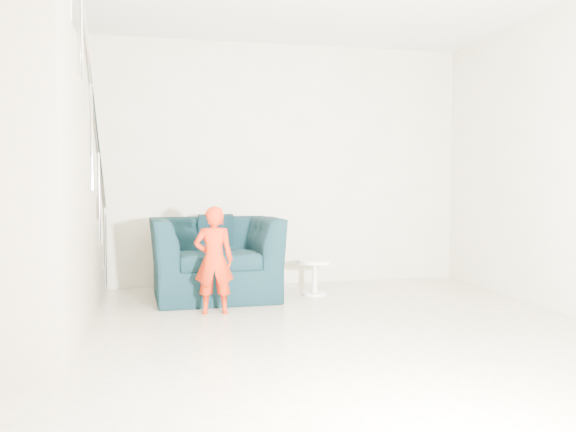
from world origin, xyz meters
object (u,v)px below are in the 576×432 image
at_px(side_table, 315,271).
at_px(toddler, 214,260).
at_px(staircase, 7,210).
at_px(armchair, 215,258).

bearing_deg(side_table, toddler, -147.86).
relative_size(toddler, side_table, 2.62).
distance_m(toddler, staircase, 1.73).
relative_size(toddler, staircase, 0.26).
height_order(toddler, side_table, toddler).
height_order(side_table, staircase, staircase).
bearing_deg(armchair, side_table, -6.10).
relative_size(armchair, staircase, 0.34).
relative_size(side_table, staircase, 0.10).
bearing_deg(armchair, toddler, -98.52).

